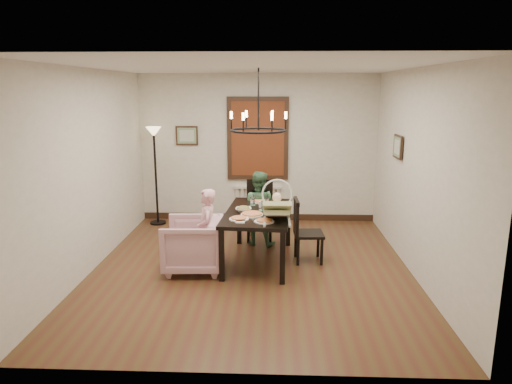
# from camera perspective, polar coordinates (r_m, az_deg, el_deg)

# --- Properties ---
(room_shell) EXTENTS (4.51, 5.00, 2.81)m
(room_shell) POSITION_cam_1_polar(r_m,az_deg,el_deg) (6.62, -0.46, 3.05)
(room_shell) COLOR #50381B
(room_shell) RESTS_ON ground
(dining_table) EXTENTS (1.05, 1.72, 0.77)m
(dining_table) POSITION_cam_1_polar(r_m,az_deg,el_deg) (6.68, 0.30, -3.12)
(dining_table) COLOR black
(dining_table) RESTS_ON room_shell
(chair_far) EXTENTS (0.46, 0.46, 1.02)m
(chair_far) POSITION_cam_1_polar(r_m,az_deg,el_deg) (7.70, 0.45, -2.35)
(chair_far) COLOR black
(chair_far) RESTS_ON room_shell
(chair_right) EXTENTS (0.45, 0.45, 0.96)m
(chair_right) POSITION_cam_1_polar(r_m,az_deg,el_deg) (6.80, 6.62, -4.77)
(chair_right) COLOR black
(chair_right) RESTS_ON room_shell
(armchair) EXTENTS (0.86, 0.84, 0.75)m
(armchair) POSITION_cam_1_polar(r_m,az_deg,el_deg) (6.52, -7.90, -6.53)
(armchair) COLOR #C6979E
(armchair) RESTS_ON room_shell
(elderly_woman) EXTENTS (0.28, 0.39, 0.97)m
(elderly_woman) POSITION_cam_1_polar(r_m,az_deg,el_deg) (6.48, -6.14, -5.59)
(elderly_woman) COLOR #E4A1A9
(elderly_woman) RESTS_ON room_shell
(seated_man) EXTENTS (0.57, 0.49, 1.02)m
(seated_man) POSITION_cam_1_polar(r_m,az_deg,el_deg) (7.48, 0.26, -2.80)
(seated_man) COLOR #3E6946
(seated_man) RESTS_ON room_shell
(baby_bouncer) EXTENTS (0.44, 0.61, 0.40)m
(baby_bouncer) POSITION_cam_1_polar(r_m,az_deg,el_deg) (6.10, 2.64, -1.91)
(baby_bouncer) COLOR beige
(baby_bouncer) RESTS_ON dining_table
(salad_bowl) EXTENTS (0.28, 0.28, 0.07)m
(salad_bowl) POSITION_cam_1_polar(r_m,az_deg,el_deg) (6.63, -1.59, -2.19)
(salad_bowl) COLOR white
(salad_bowl) RESTS_ON dining_table
(pizza_platter) EXTENTS (0.32, 0.32, 0.04)m
(pizza_platter) POSITION_cam_1_polar(r_m,az_deg,el_deg) (6.42, -0.50, -2.79)
(pizza_platter) COLOR tan
(pizza_platter) RESTS_ON dining_table
(drinking_glass) EXTENTS (0.07, 0.07, 0.14)m
(drinking_glass) POSITION_cam_1_polar(r_m,az_deg,el_deg) (6.68, 0.95, -1.75)
(drinking_glass) COLOR silver
(drinking_glass) RESTS_ON dining_table
(window_blinds) EXTENTS (1.00, 0.03, 1.40)m
(window_blinds) POSITION_cam_1_polar(r_m,az_deg,el_deg) (8.67, 0.22, 6.69)
(window_blinds) COLOR maroon
(window_blinds) RESTS_ON room_shell
(radiator) EXTENTS (0.92, 0.12, 0.62)m
(radiator) POSITION_cam_1_polar(r_m,az_deg,el_deg) (8.91, 0.22, -1.32)
(radiator) COLOR silver
(radiator) RESTS_ON room_shell
(picture_back) EXTENTS (0.42, 0.03, 0.36)m
(picture_back) POSITION_cam_1_polar(r_m,az_deg,el_deg) (8.82, -8.64, 6.99)
(picture_back) COLOR black
(picture_back) RESTS_ON room_shell
(picture_right) EXTENTS (0.03, 0.42, 0.36)m
(picture_right) POSITION_cam_1_polar(r_m,az_deg,el_deg) (7.35, 17.31, 5.42)
(picture_right) COLOR black
(picture_right) RESTS_ON room_shell
(floor_lamp) EXTENTS (0.30, 0.30, 1.80)m
(floor_lamp) POSITION_cam_1_polar(r_m,az_deg,el_deg) (8.74, -12.41, 1.81)
(floor_lamp) COLOR black
(floor_lamp) RESTS_ON room_shell
(chandelier) EXTENTS (0.80, 0.80, 0.04)m
(chandelier) POSITION_cam_1_polar(r_m,az_deg,el_deg) (6.45, 0.31, 7.72)
(chandelier) COLOR black
(chandelier) RESTS_ON room_shell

